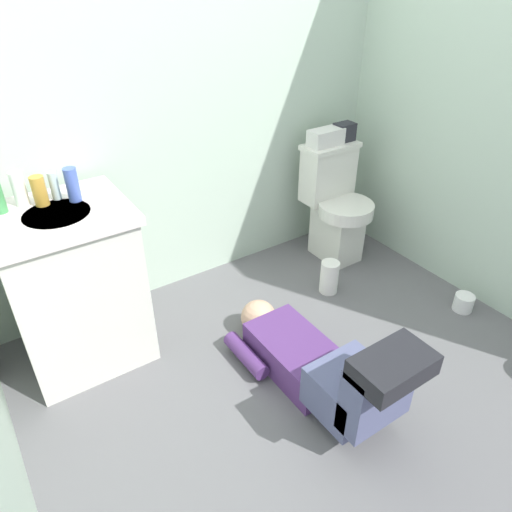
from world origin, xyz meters
The scene contains 14 objects.
ground_plane centered at (0.00, 0.00, -0.02)m, with size 2.98×3.14×0.04m, color #5F5D61.
wall_back centered at (0.00, 1.11, 1.20)m, with size 2.64×0.08×2.40m, color #B4C8B5.
toilet centered at (0.86, 0.78, 0.37)m, with size 0.36×0.46×0.75m.
vanity_cabinet centered at (-0.81, 0.75, 0.42)m, with size 0.60×0.52×0.82m.
faucet centered at (-0.81, 0.89, 0.87)m, with size 0.02×0.02×0.10m, color silver.
person_plumber centered at (-0.01, -0.11, 0.18)m, with size 0.39×1.06×0.52m.
tissue_box centered at (0.81, 0.87, 0.80)m, with size 0.22×0.11×0.10m, color silver.
toiletry_bag centered at (0.96, 0.87, 0.81)m, with size 0.12×0.09×0.11m, color #26262D.
bottle_white centered at (-0.91, 0.89, 0.90)m, with size 0.06×0.06×0.15m, color white.
bottle_amber centered at (-0.84, 0.85, 0.89)m, with size 0.06×0.06×0.13m, color gold.
bottle_clear centered at (-0.77, 0.87, 0.88)m, with size 0.04×0.04×0.13m, color silver.
bottle_blue centered at (-0.71, 0.81, 0.90)m, with size 0.06×0.06×0.15m, color #465FBC.
paper_towel_roll centered at (0.56, 0.46, 0.10)m, with size 0.11×0.11×0.21m, color white.
toilet_paper_roll centered at (1.08, -0.10, 0.05)m, with size 0.11×0.11×0.10m, color white.
Camera 1 is at (-1.10, -1.22, 1.76)m, focal length 33.30 mm.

